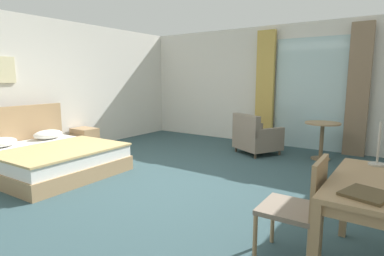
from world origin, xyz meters
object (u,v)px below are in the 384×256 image
at_px(desk_chair, 301,204).
at_px(framed_picture, 6,70).
at_px(closed_book, 367,194).
at_px(armchair_by_window, 256,138).
at_px(bed, 47,157).
at_px(round_cafe_table, 322,132).
at_px(nightstand, 85,139).
at_px(writing_desk, 371,193).

distance_m(desk_chair, framed_picture, 5.34).
distance_m(closed_book, armchair_by_window, 4.28).
relative_size(bed, closed_book, 7.30).
relative_size(desk_chair, framed_picture, 1.98).
bearing_deg(round_cafe_table, armchair_by_window, -166.30).
bearing_deg(closed_book, armchair_by_window, 139.15).
height_order(desk_chair, closed_book, desk_chair).
bearing_deg(round_cafe_table, bed, -135.49).
relative_size(bed, round_cafe_table, 2.91).
bearing_deg(armchair_by_window, framed_picture, -137.45).
bearing_deg(nightstand, closed_book, -18.66).
relative_size(armchair_by_window, round_cafe_table, 1.43).
relative_size(desk_chair, round_cafe_table, 1.29).
relative_size(writing_desk, desk_chair, 1.35).
bearing_deg(writing_desk, bed, 178.60).
height_order(writing_desk, framed_picture, framed_picture).
bearing_deg(bed, framed_picture, 179.89).
distance_m(desk_chair, armchair_by_window, 3.82).
bearing_deg(closed_book, round_cafe_table, 122.41).
bearing_deg(desk_chair, bed, 176.61).
distance_m(bed, closed_book, 4.62).
bearing_deg(closed_book, framed_picture, -168.38).
xyz_separation_m(nightstand, armchair_by_window, (3.12, 1.76, 0.10)).
xyz_separation_m(armchair_by_window, round_cafe_table, (1.19, 0.29, 0.18)).
height_order(armchair_by_window, round_cafe_table, armchair_by_window).
height_order(closed_book, armchair_by_window, armchair_by_window).
height_order(nightstand, framed_picture, framed_picture).
bearing_deg(closed_book, nightstand, 177.82).
bearing_deg(closed_book, bed, -169.54).
height_order(bed, nightstand, bed).
bearing_deg(round_cafe_table, closed_book, -74.07).
bearing_deg(framed_picture, bed, -0.11).
xyz_separation_m(bed, nightstand, (-0.85, 1.35, -0.01)).
distance_m(bed, desk_chair, 4.11).
relative_size(writing_desk, closed_book, 4.36).
height_order(writing_desk, desk_chair, desk_chair).
bearing_deg(armchair_by_window, desk_chair, -61.35).
height_order(nightstand, armchair_by_window, armchair_by_window).
xyz_separation_m(bed, desk_chair, (4.09, -0.24, 0.27)).
xyz_separation_m(writing_desk, closed_book, (-0.00, -0.37, 0.11)).
bearing_deg(writing_desk, nightstand, 164.92).
bearing_deg(armchair_by_window, nightstand, -150.59).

